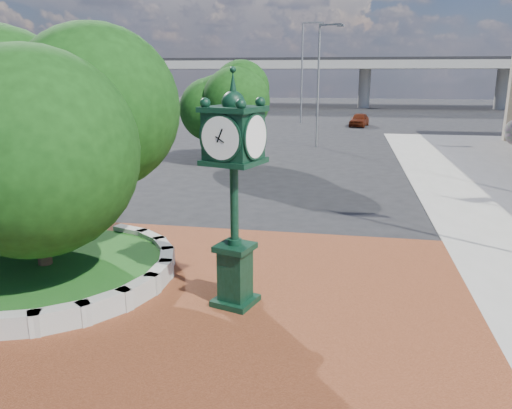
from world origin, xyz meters
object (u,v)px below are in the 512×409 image
object	(u,v)px
street_lamp_near	(321,77)
street_lamp_far	(304,65)
parked_car	(359,120)
post_clock	(234,183)

from	to	relation	value
street_lamp_near	street_lamp_far	world-z (taller)	street_lamp_far
street_lamp_far	parked_car	bearing A→B (deg)	-20.71
post_clock	street_lamp_far	xyz separation A→B (m)	(-2.43, 44.25, 3.14)
post_clock	parked_car	size ratio (longest dim) A/B	1.35
post_clock	street_lamp_near	size ratio (longest dim) A/B	0.63
post_clock	street_lamp_near	bearing A→B (deg)	89.21
parked_car	street_lamp_far	xyz separation A→B (m)	(-5.95, 2.25, 5.43)
street_lamp_far	street_lamp_near	bearing A→B (deg)	-81.12
parked_car	street_lamp_far	world-z (taller)	street_lamp_far
parked_car	post_clock	bearing A→B (deg)	-84.10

